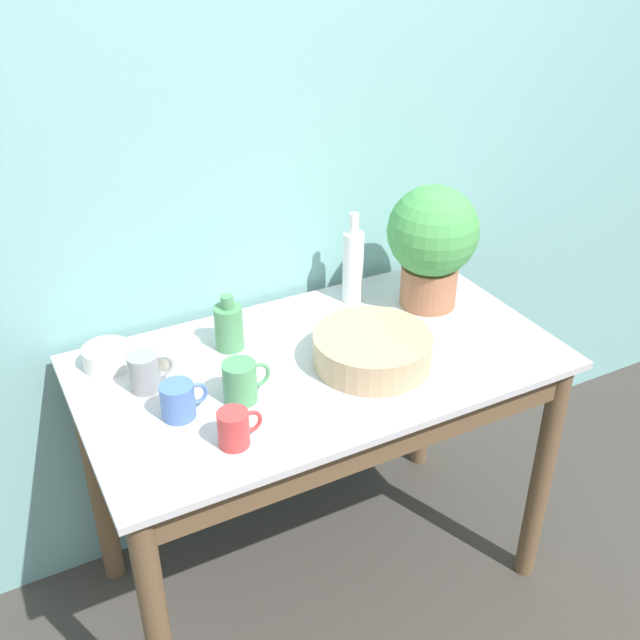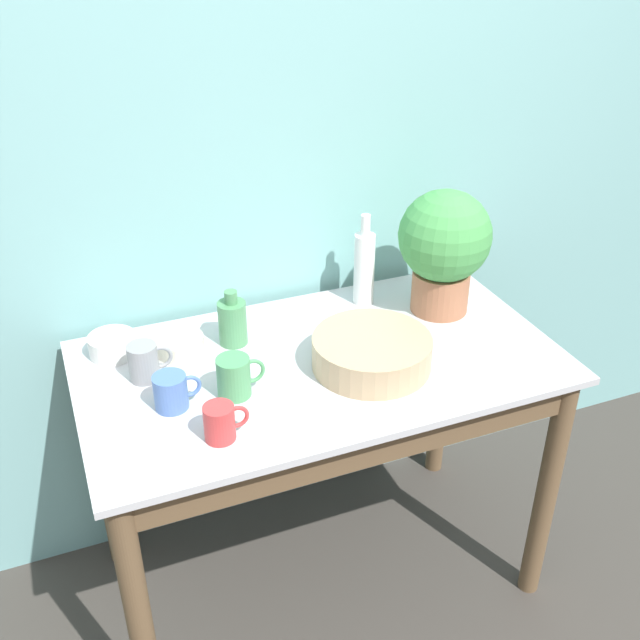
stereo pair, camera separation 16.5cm
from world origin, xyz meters
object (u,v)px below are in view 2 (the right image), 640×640
at_px(mug_red, 221,422).
at_px(mug_green, 235,377).
at_px(potted_plant, 444,245).
at_px(bottle_short, 233,322).
at_px(mug_blue, 172,392).
at_px(mug_grey, 145,362).
at_px(bowl_small_enamel_white, 112,345).
at_px(bowl_small_cream, 180,345).
at_px(bowl_wash_large, 372,352).
at_px(bottle_tall, 364,267).

height_order(mug_red, mug_green, mug_green).
distance_m(mug_red, mug_green, 0.17).
bearing_deg(potted_plant, bottle_short, 175.52).
bearing_deg(mug_green, mug_blue, 177.29).
bearing_deg(mug_grey, mug_blue, -75.51).
xyz_separation_m(potted_plant, bowl_small_enamel_white, (-0.92, 0.11, -0.18)).
relative_size(mug_green, bowl_small_enamel_white, 0.98).
distance_m(mug_green, bowl_small_cream, 0.26).
relative_size(mug_grey, bowl_small_cream, 0.86).
distance_m(bowl_wash_large, bowl_small_cream, 0.51).
bearing_deg(bottle_short, mug_green, -105.10).
height_order(bottle_short, mug_blue, bottle_short).
relative_size(bowl_wash_large, mug_red, 2.92).
xyz_separation_m(bowl_wash_large, bowl_small_cream, (-0.44, 0.25, -0.02)).
distance_m(bottle_tall, bowl_small_enamel_white, 0.74).
xyz_separation_m(bottle_tall, mug_red, (-0.56, -0.45, -0.07)).
bearing_deg(bowl_small_cream, mug_grey, -139.74).
xyz_separation_m(bottle_short, mug_green, (-0.06, -0.23, -0.01)).
relative_size(bottle_short, mug_red, 1.49).
bearing_deg(bottle_tall, bowl_wash_large, -111.35).
height_order(bowl_wash_large, bowl_small_enamel_white, bowl_wash_large).
xyz_separation_m(bowl_wash_large, bottle_short, (-0.30, 0.24, 0.02)).
distance_m(mug_red, bowl_small_enamel_white, 0.47).
bearing_deg(bowl_small_enamel_white, bottle_tall, 0.95).
xyz_separation_m(mug_grey, bowl_small_enamel_white, (-0.06, 0.14, -0.02)).
bearing_deg(bowl_small_cream, bowl_wash_large, -29.70).
distance_m(mug_green, bowl_small_enamel_white, 0.39).
bearing_deg(mug_blue, bottle_short, 46.12).
bearing_deg(mug_blue, bowl_small_cream, 73.38).
distance_m(potted_plant, mug_red, 0.83).
bearing_deg(bowl_wash_large, mug_red, -162.76).
distance_m(potted_plant, bowl_small_cream, 0.78).
distance_m(bottle_short, mug_red, 0.40).
bearing_deg(mug_grey, bottle_tall, 13.05).
bearing_deg(mug_red, bottle_tall, 39.00).
height_order(bottle_tall, mug_red, bottle_tall).
bearing_deg(bottle_short, mug_blue, -133.88).
bearing_deg(mug_red, mug_green, 62.62).
bearing_deg(mug_grey, potted_plant, 2.23).
bearing_deg(mug_grey, bowl_wash_large, -16.49).
bearing_deg(bottle_tall, bottle_short, -169.91).
xyz_separation_m(potted_plant, mug_blue, (-0.82, -0.18, -0.16)).
relative_size(bowl_wash_large, bowl_small_enamel_white, 2.48).
height_order(bottle_tall, mug_grey, bottle_tall).
bearing_deg(potted_plant, mug_red, -156.07).
relative_size(potted_plant, mug_green, 3.01).
xyz_separation_m(bowl_wash_large, bottle_tall, (0.12, 0.32, 0.07)).
relative_size(mug_green, mug_blue, 1.05).
relative_size(mug_red, bowl_small_enamel_white, 0.85).
bearing_deg(bowl_wash_large, bowl_small_enamel_white, 153.29).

